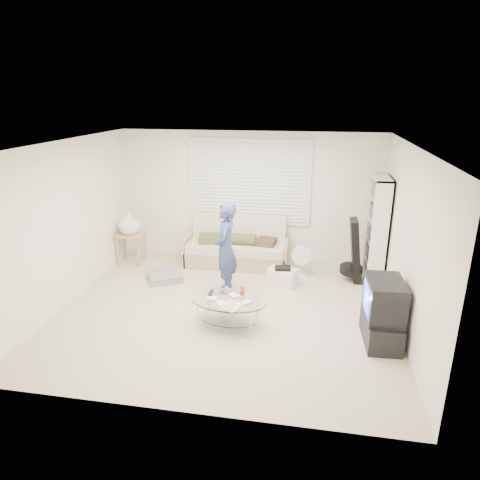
% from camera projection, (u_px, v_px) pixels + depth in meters
% --- Properties ---
extents(ground, '(5.00, 5.00, 0.00)m').
position_uv_depth(ground, '(226.00, 310.00, 6.55)').
color(ground, '#C2B197').
rests_on(ground, ground).
extents(room_shell, '(5.02, 4.52, 2.51)m').
position_uv_depth(room_shell, '(232.00, 199.00, 6.47)').
color(room_shell, white).
rests_on(room_shell, ground).
extents(window_blinds, '(2.32, 0.08, 1.62)m').
position_uv_depth(window_blinds, '(249.00, 182.00, 8.10)').
color(window_blinds, silver).
rests_on(window_blinds, ground).
extents(futon_sofa, '(1.96, 0.79, 0.96)m').
position_uv_depth(futon_sofa, '(237.00, 249.00, 8.22)').
color(futon_sofa, tan).
rests_on(futon_sofa, ground).
extents(grey_floor_pillow, '(0.76, 0.76, 0.13)m').
position_uv_depth(grey_floor_pillow, '(165.00, 276.00, 7.62)').
color(grey_floor_pillow, slate).
rests_on(grey_floor_pillow, ground).
extents(side_table, '(0.52, 0.42, 1.03)m').
position_uv_depth(side_table, '(129.00, 225.00, 8.17)').
color(side_table, tan).
rests_on(side_table, ground).
extents(bookshelf, '(0.29, 0.77, 1.84)m').
position_uv_depth(bookshelf, '(377.00, 230.00, 7.35)').
color(bookshelf, white).
rests_on(bookshelf, ground).
extents(guitar_case, '(0.40, 0.41, 1.11)m').
position_uv_depth(guitar_case, '(354.00, 255.00, 7.44)').
color(guitar_case, black).
rests_on(guitar_case, ground).
extents(floor_fan, '(0.36, 0.24, 0.59)m').
position_uv_depth(floor_fan, '(301.00, 258.00, 7.67)').
color(floor_fan, white).
rests_on(floor_fan, ground).
extents(storage_bin, '(0.56, 0.46, 0.33)m').
position_uv_depth(storage_bin, '(282.00, 277.00, 7.38)').
color(storage_bin, white).
rests_on(storage_bin, ground).
extents(tv_unit, '(0.48, 0.83, 0.88)m').
position_uv_depth(tv_unit, '(383.00, 312.00, 5.60)').
color(tv_unit, black).
rests_on(tv_unit, ground).
extents(coffee_table, '(1.17, 0.81, 0.53)m').
position_uv_depth(coffee_table, '(228.00, 305.00, 6.02)').
color(coffee_table, silver).
rests_on(coffee_table, ground).
extents(standing_person, '(0.41, 0.58, 1.52)m').
position_uv_depth(standing_person, '(226.00, 249.00, 6.94)').
color(standing_person, navy).
rests_on(standing_person, ground).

